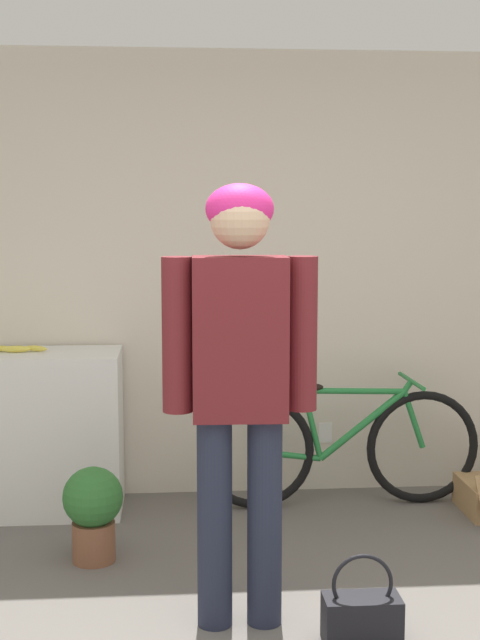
# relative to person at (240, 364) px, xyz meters

# --- Properties ---
(wall_back) EXTENTS (8.00, 0.07, 2.60)m
(wall_back) POSITION_rel_person_xyz_m (0.10, 1.75, 0.22)
(wall_back) COLOR beige
(wall_back) RESTS_ON ground_plane
(side_shelf) EXTENTS (1.09, 0.49, 0.91)m
(side_shelf) POSITION_rel_person_xyz_m (-1.10, 1.46, -0.63)
(side_shelf) COLOR white
(side_shelf) RESTS_ON ground_plane
(person) EXTENTS (0.62, 0.26, 1.79)m
(person) POSITION_rel_person_xyz_m (0.00, 0.00, 0.00)
(person) COLOR #23283D
(person) RESTS_ON ground_plane
(bicycle) EXTENTS (1.63, 0.46, 0.73)m
(bicycle) POSITION_rel_person_xyz_m (0.68, 1.41, -0.73)
(bicycle) COLOR black
(bicycle) RESTS_ON ground_plane
(banana) EXTENTS (0.36, 0.09, 0.04)m
(banana) POSITION_rel_person_xyz_m (-1.14, 1.47, -0.16)
(banana) COLOR #EAD64C
(banana) RESTS_ON side_shelf
(handbag) EXTENTS (0.30, 0.16, 0.36)m
(handbag) POSITION_rel_person_xyz_m (0.46, -0.20, -0.97)
(handbag) COLOR black
(handbag) RESTS_ON ground_plane
(potted_plant) EXTENTS (0.29, 0.29, 0.47)m
(potted_plant) POSITION_rel_person_xyz_m (-0.66, 0.70, -0.82)
(potted_plant) COLOR brown
(potted_plant) RESTS_ON ground_plane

